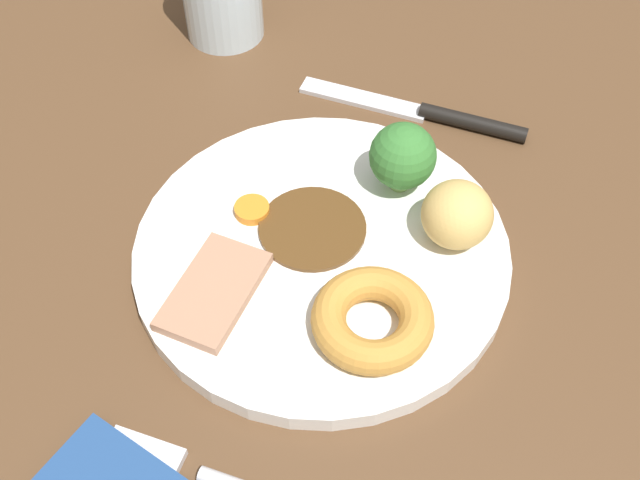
% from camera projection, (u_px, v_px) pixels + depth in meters
% --- Properties ---
extents(dining_table, '(1.20, 0.84, 0.04)m').
position_uv_depth(dining_table, '(356.00, 284.00, 0.53)').
color(dining_table, brown).
rests_on(dining_table, ground).
extents(dinner_plate, '(0.25, 0.25, 0.01)m').
position_uv_depth(dinner_plate, '(320.00, 256.00, 0.52)').
color(dinner_plate, white).
rests_on(dinner_plate, dining_table).
extents(gravy_pool, '(0.07, 0.07, 0.00)m').
position_uv_depth(gravy_pool, '(312.00, 228.00, 0.52)').
color(gravy_pool, '#563819').
rests_on(gravy_pool, dinner_plate).
extents(meat_slice_main, '(0.08, 0.05, 0.01)m').
position_uv_depth(meat_slice_main, '(214.00, 291.00, 0.49)').
color(meat_slice_main, tan).
rests_on(meat_slice_main, dinner_plate).
extents(yorkshire_pudding, '(0.08, 0.08, 0.02)m').
position_uv_depth(yorkshire_pudding, '(372.00, 319.00, 0.47)').
color(yorkshire_pudding, '#C68938').
rests_on(yorkshire_pudding, dinner_plate).
extents(roast_potato_left, '(0.05, 0.05, 0.04)m').
position_uv_depth(roast_potato_left, '(457.00, 214.00, 0.50)').
color(roast_potato_left, '#D8B260').
rests_on(roast_potato_left, dinner_plate).
extents(carrot_coin_front, '(0.02, 0.02, 0.01)m').
position_uv_depth(carrot_coin_front, '(252.00, 210.00, 0.53)').
color(carrot_coin_front, orange).
rests_on(carrot_coin_front, dinner_plate).
extents(broccoli_floret, '(0.05, 0.05, 0.05)m').
position_uv_depth(broccoli_floret, '(403.00, 157.00, 0.53)').
color(broccoli_floret, '#8CB766').
rests_on(broccoli_floret, dinner_plate).
extents(knife, '(0.02, 0.19, 0.01)m').
position_uv_depth(knife, '(431.00, 114.00, 0.61)').
color(knife, black).
rests_on(knife, dining_table).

